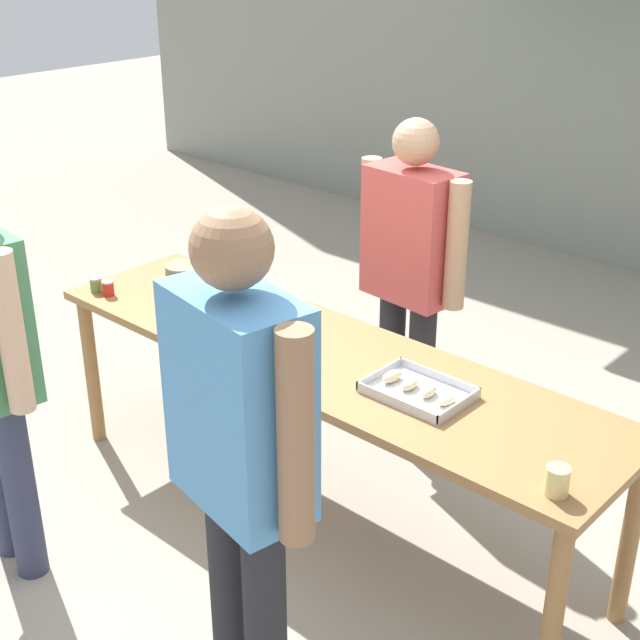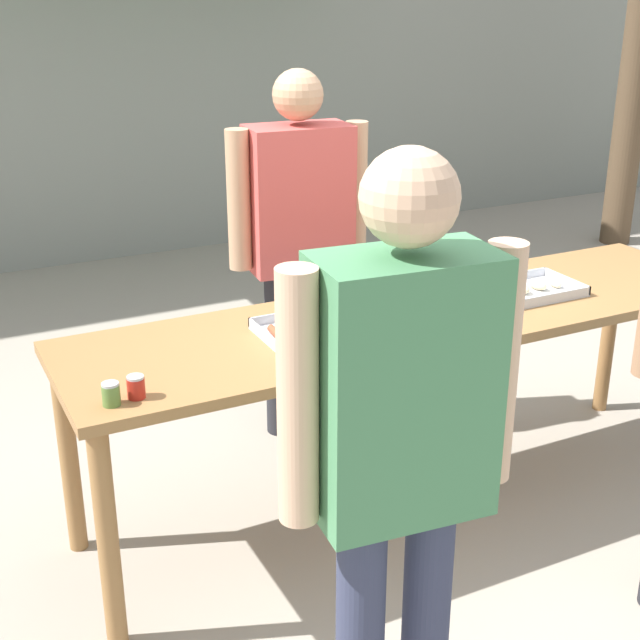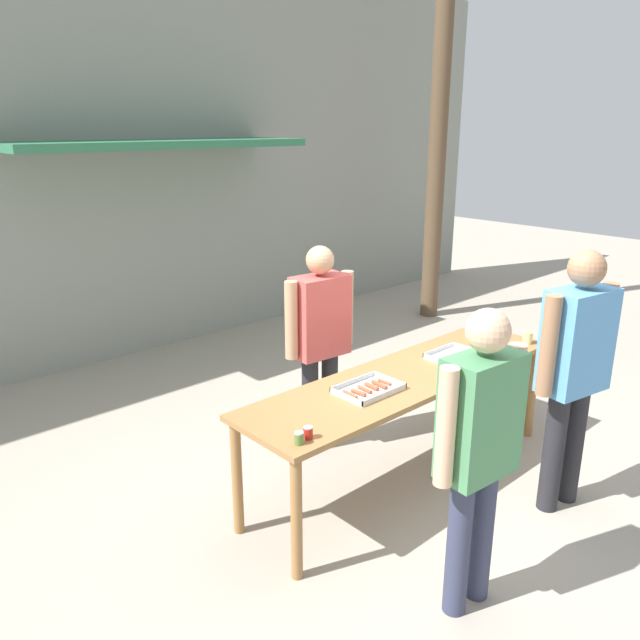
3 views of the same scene
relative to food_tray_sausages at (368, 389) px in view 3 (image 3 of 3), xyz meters
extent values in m
plane|color=#A39989|center=(0.43, 0.02, -0.87)|extent=(24.00, 24.00, 0.00)
cube|color=gray|center=(0.43, 4.02, 1.38)|extent=(12.00, 0.12, 4.50)
cube|color=#2D704C|center=(0.43, 3.47, 1.53)|extent=(3.20, 1.00, 0.08)
cube|color=olive|center=(0.43, 0.02, -0.03)|extent=(2.78, 0.73, 0.04)
cylinder|color=olive|center=(-0.89, -0.28, -0.46)|extent=(0.07, 0.07, 0.82)
cylinder|color=olive|center=(1.76, -0.28, -0.46)|extent=(0.07, 0.07, 0.82)
cylinder|color=olive|center=(-0.89, 0.31, -0.46)|extent=(0.07, 0.07, 0.82)
cylinder|color=olive|center=(1.76, 0.31, -0.46)|extent=(0.07, 0.07, 0.82)
cube|color=silver|center=(0.00, 0.00, -0.01)|extent=(0.44, 0.31, 0.01)
cube|color=silver|center=(0.00, -0.15, 0.01)|extent=(0.44, 0.01, 0.03)
cube|color=silver|center=(0.00, 0.15, 0.01)|extent=(0.44, 0.01, 0.03)
cube|color=silver|center=(-0.21, 0.00, 0.01)|extent=(0.01, 0.31, 0.03)
cube|color=silver|center=(0.22, 0.00, 0.01)|extent=(0.01, 0.31, 0.03)
cylinder|color=#A34C2D|center=(-0.17, 0.01, 0.01)|extent=(0.04, 0.13, 0.03)
cylinder|color=#A34C2D|center=(-0.10, -0.01, 0.01)|extent=(0.04, 0.12, 0.03)
cylinder|color=#A34C2D|center=(-0.03, 0.00, 0.01)|extent=(0.03, 0.13, 0.03)
cylinder|color=#A34C2D|center=(0.04, 0.00, 0.01)|extent=(0.04, 0.12, 0.03)
cylinder|color=#A34C2D|center=(0.10, -0.01, 0.01)|extent=(0.04, 0.14, 0.03)
cylinder|color=#A34C2D|center=(0.17, 0.00, 0.01)|extent=(0.03, 0.11, 0.02)
cube|color=silver|center=(0.97, 0.00, -0.01)|extent=(0.39, 0.29, 0.01)
cube|color=silver|center=(0.97, -0.14, 0.01)|extent=(0.39, 0.01, 0.03)
cube|color=silver|center=(0.97, 0.14, 0.01)|extent=(0.39, 0.01, 0.03)
cube|color=silver|center=(0.77, 0.00, 0.01)|extent=(0.01, 0.29, 0.03)
cube|color=silver|center=(1.16, 0.00, 0.01)|extent=(0.01, 0.29, 0.03)
ellipsoid|color=beige|center=(0.83, 0.01, 0.02)|extent=(0.06, 0.10, 0.05)
ellipsoid|color=beige|center=(0.92, 0.00, 0.02)|extent=(0.05, 0.09, 0.04)
ellipsoid|color=beige|center=(1.01, 0.01, 0.02)|extent=(0.06, 0.10, 0.04)
ellipsoid|color=beige|center=(1.10, 0.00, 0.01)|extent=(0.06, 0.10, 0.03)
cylinder|color=#567A38|center=(-0.83, -0.24, 0.02)|extent=(0.06, 0.06, 0.07)
cylinder|color=#B2B2B7|center=(-0.83, -0.24, 0.06)|extent=(0.05, 0.05, 0.01)
cylinder|color=#B22319|center=(-0.75, -0.22, 0.02)|extent=(0.06, 0.06, 0.07)
cylinder|color=#B2B2B7|center=(-0.75, -0.22, 0.06)|extent=(0.05, 0.05, 0.01)
cylinder|color=#DBC67A|center=(1.68, -0.23, 0.04)|extent=(0.08, 0.08, 0.10)
cylinder|color=#232328|center=(0.20, 0.83, -0.46)|extent=(0.14, 0.14, 0.82)
cylinder|color=#232328|center=(0.41, 0.81, -0.46)|extent=(0.14, 0.14, 0.82)
cube|color=#C64C47|center=(0.30, 0.82, 0.28)|extent=(0.47, 0.29, 0.65)
sphere|color=tan|center=(0.30, 0.82, 0.73)|extent=(0.22, 0.22, 0.22)
cylinder|color=tan|center=(0.03, 0.85, 0.29)|extent=(0.10, 0.10, 0.62)
cylinder|color=tan|center=(0.58, 0.80, 0.29)|extent=(0.10, 0.10, 0.62)
cylinder|color=#333851|center=(-0.22, -1.09, -0.45)|extent=(0.13, 0.13, 0.84)
cylinder|color=#333851|center=(-0.41, -1.07, -0.45)|extent=(0.13, 0.13, 0.84)
cube|color=#478456|center=(-0.32, -1.08, 0.30)|extent=(0.45, 0.28, 0.66)
sphere|color=#DBAD89|center=(-0.32, -1.08, 0.76)|extent=(0.23, 0.23, 0.23)
cylinder|color=#DBAD89|center=(-0.05, -1.11, 0.32)|extent=(0.10, 0.10, 0.63)
cylinder|color=#DBAD89|center=(-0.58, -1.06, 0.32)|extent=(0.10, 0.10, 0.63)
cylinder|color=#232328|center=(1.09, -0.97, -0.43)|extent=(0.14, 0.14, 0.89)
cylinder|color=#232328|center=(0.88, -0.94, -0.43)|extent=(0.14, 0.14, 0.89)
cube|color=#5193D1|center=(0.98, -0.95, 0.37)|extent=(0.51, 0.34, 0.70)
sphere|color=#936B4C|center=(0.98, -0.95, 0.86)|extent=(0.24, 0.24, 0.24)
cylinder|color=#936B4C|center=(1.27, -1.00, 0.39)|extent=(0.11, 0.11, 0.67)
cylinder|color=#936B4C|center=(0.70, -0.90, 0.39)|extent=(0.11, 0.11, 0.67)
cylinder|color=brown|center=(3.99, 2.56, 2.33)|extent=(0.24, 0.24, 6.39)
camera|label=1|loc=(2.72, -2.50, 1.71)|focal=50.00mm
camera|label=2|loc=(-1.34, -2.71, 1.23)|focal=50.00mm
camera|label=3|loc=(-2.89, -2.67, 1.74)|focal=35.00mm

